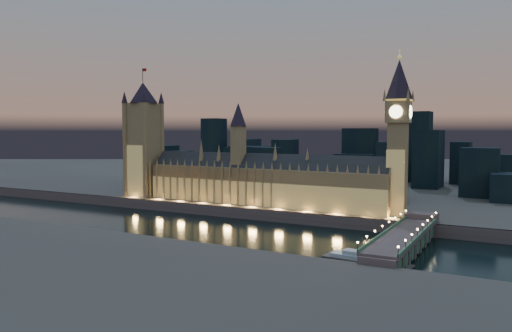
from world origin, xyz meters
The scene contains 9 objects.
ground_plane centered at (0.00, 0.00, 0.00)m, with size 2000.00×2000.00×0.00m, color black.
north_bank centered at (0.00, 520.00, 4.00)m, with size 2000.00×960.00×8.00m, color #423538.
embankment_wall centered at (0.00, 41.00, 4.00)m, with size 2000.00×2.50×8.00m, color brown.
palace_of_westminster centered at (4.66, 61.74, 26.37)m, with size 202.00×26.76×78.00m.
victoria_tower centered at (-110.00, 61.92, 62.41)m, with size 31.68×31.68×110.15m.
elizabeth_tower centered at (108.00, 61.92, 69.00)m, with size 18.00×18.00×109.39m.
westminster_bridge centered at (127.44, -3.45, 5.99)m, with size 18.70×113.00×15.90m.
river_boat centered at (115.37, -33.97, 1.56)m, with size 45.81×16.38×4.50m.
city_backdrop centered at (31.54, 247.68, 30.92)m, with size 461.08×215.63×77.66m.
Camera 1 is at (182.73, -272.46, 64.05)m, focal length 35.00 mm.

